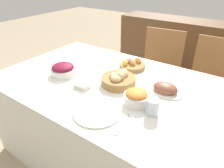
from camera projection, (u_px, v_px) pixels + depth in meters
The scene contains 16 objects.
ground_plane at pixel (117, 155), 1.82m from camera, with size 12.00×12.00×0.00m, color tan.
dining_table at pixel (118, 124), 1.63m from camera, with size 1.85×1.08×0.75m.
chair_far_right at pixel (209, 85), 1.95m from camera, with size 0.42×0.42×0.93m.
chair_far_center at pixel (158, 71), 2.21m from camera, with size 0.46×0.46×0.93m.
sideboard at pixel (175, 52), 2.83m from camera, with size 1.56×0.44×0.91m.
bread_basket at pixel (119, 79), 1.42m from camera, with size 0.25×0.25×0.10m.
egg_basket at pixel (132, 65), 1.67m from camera, with size 0.21×0.21×0.08m.
ham_platter at pixel (165, 89), 1.34m from camera, with size 0.26×0.18×0.07m.
beet_salad_bowl at pixel (63, 69), 1.56m from camera, with size 0.20×0.20×0.09m.
carrot_bowl at pixel (136, 97), 1.21m from camera, with size 0.16×0.16×0.10m.
dinner_plate at pixel (97, 112), 1.15m from camera, with size 0.28×0.28×0.01m.
fork at pixel (76, 103), 1.24m from camera, with size 0.02×0.19×0.00m.
knife at pixel (121, 123), 1.07m from camera, with size 0.02×0.19×0.00m.
spoon at pixel (126, 125), 1.06m from camera, with size 0.02×0.19×0.00m.
drinking_cup at pixel (153, 107), 1.13m from camera, with size 0.08×0.08×0.10m.
butter_dish at pixel (82, 86), 1.39m from camera, with size 0.11×0.07×0.03m.
Camera 1 is at (0.67, -1.05, 1.47)m, focal length 32.00 mm.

